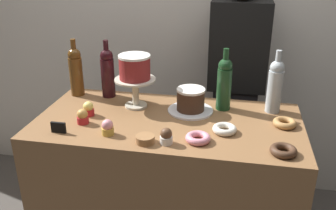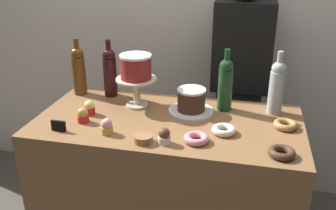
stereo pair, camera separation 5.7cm
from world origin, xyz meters
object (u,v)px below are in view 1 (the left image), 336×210
at_px(chocolate_round_cake, 191,99).
at_px(donut_pink, 198,138).
at_px(cookie_stack, 145,139).
at_px(barista_figure, 236,89).
at_px(donut_maple, 285,123).
at_px(white_layer_cake, 135,67).
at_px(cupcake_chocolate, 166,136).
at_px(donut_sugar, 225,129).
at_px(price_sign_chalkboard, 58,127).
at_px(cupcake_strawberry, 108,128).
at_px(wine_bottle_clear, 275,85).
at_px(cupcake_caramel, 83,117).
at_px(wine_bottle_amber, 76,71).
at_px(donut_chocolate, 283,150).
at_px(cupcake_lemon, 88,109).
at_px(wine_bottle_green, 224,83).
at_px(wine_bottle_dark_red, 108,72).
at_px(cake_stand_pedestal, 135,88).

relative_size(chocolate_round_cake, donut_pink, 1.30).
height_order(cookie_stack, barista_figure, barista_figure).
relative_size(donut_maple, donut_pink, 1.00).
bearing_deg(donut_maple, barista_figure, 110.81).
distance_m(chocolate_round_cake, donut_maple, 0.48).
bearing_deg(donut_maple, white_layer_cake, 173.09).
xyz_separation_m(cupcake_chocolate, donut_sugar, (0.24, 0.15, -0.02)).
bearing_deg(donut_maple, price_sign_chalkboard, -165.41).
bearing_deg(cupcake_chocolate, cupcake_strawberry, 173.51).
distance_m(wine_bottle_clear, barista_figure, 0.55).
xyz_separation_m(cupcake_chocolate, cupcake_caramel, (-0.44, 0.12, 0.00)).
bearing_deg(cookie_stack, donut_sugar, 26.00).
bearing_deg(cupcake_caramel, wine_bottle_amber, 116.89).
relative_size(donut_chocolate, donut_pink, 1.00).
relative_size(donut_chocolate, barista_figure, 0.07).
distance_m(cupcake_lemon, cookie_stack, 0.42).
relative_size(cupcake_strawberry, cupcake_caramel, 1.00).
bearing_deg(barista_figure, cupcake_strawberry, -122.55).
height_order(wine_bottle_green, donut_chocolate, wine_bottle_green).
relative_size(wine_bottle_amber, wine_bottle_dark_red, 1.00).
relative_size(cupcake_strawberry, cookie_stack, 0.88).
distance_m(cupcake_chocolate, donut_maple, 0.59).
distance_m(chocolate_round_cake, cupcake_strawberry, 0.47).
xyz_separation_m(cake_stand_pedestal, cookie_stack, (0.15, -0.38, -0.09)).
height_order(cupcake_chocolate, donut_pink, cupcake_chocolate).
bearing_deg(barista_figure, donut_chocolate, -76.82).
xyz_separation_m(chocolate_round_cake, barista_figure, (0.22, 0.55, -0.13)).
relative_size(white_layer_cake, barista_figure, 0.10).
distance_m(cake_stand_pedestal, cupcake_strawberry, 0.35).
xyz_separation_m(white_layer_cake, barista_figure, (0.52, 0.54, -0.29)).
bearing_deg(white_layer_cake, barista_figure, 46.22).
bearing_deg(wine_bottle_amber, cupcake_chocolate, -37.46).
relative_size(chocolate_round_cake, cupcake_strawberry, 1.96).
xyz_separation_m(wine_bottle_clear, wine_bottle_green, (-0.25, -0.01, 0.00)).
height_order(cupcake_caramel, price_sign_chalkboard, cupcake_caramel).
distance_m(donut_maple, price_sign_chalkboard, 1.06).
relative_size(wine_bottle_amber, barista_figure, 0.20).
height_order(cake_stand_pedestal, cupcake_lemon, cake_stand_pedestal).
bearing_deg(wine_bottle_clear, cupcake_lemon, -166.04).
bearing_deg(white_layer_cake, wine_bottle_clear, 5.90).
bearing_deg(donut_maple, wine_bottle_clear, 105.98).
relative_size(cupcake_chocolate, donut_maple, 0.66).
distance_m(cupcake_strawberry, donut_pink, 0.41).
height_order(wine_bottle_amber, price_sign_chalkboard, wine_bottle_amber).
bearing_deg(donut_sugar, barista_figure, 87.12).
bearing_deg(cupcake_chocolate, donut_maple, 27.70).
bearing_deg(cookie_stack, cake_stand_pedestal, 111.16).
height_order(wine_bottle_dark_red, barista_figure, barista_figure).
xyz_separation_m(white_layer_cake, cupcake_strawberry, (-0.04, -0.34, -0.19)).
xyz_separation_m(wine_bottle_green, cupcake_caramel, (-0.66, -0.31, -0.11)).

